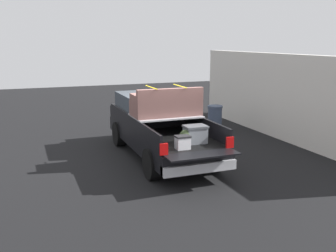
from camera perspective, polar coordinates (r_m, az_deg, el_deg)
ground_plane at (r=12.01m, az=-1.03°, el=-4.55°), size 40.00×40.00×0.00m
pickup_truck at (r=12.09m, az=-1.61°, el=0.22°), size 6.05×2.06×2.23m
building_facade at (r=14.60m, az=16.58°, el=4.14°), size 10.90×0.36×3.06m
trash_can at (r=15.62m, az=6.90°, el=1.24°), size 0.60×0.60×0.98m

